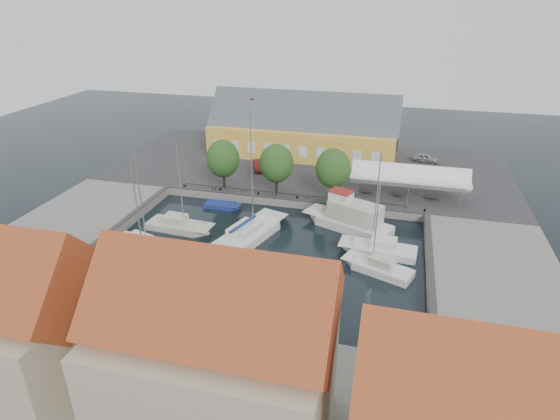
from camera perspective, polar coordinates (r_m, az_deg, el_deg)
name	(u,v)px	position (r m, az deg, el deg)	size (l,w,h in m)	color
ground	(266,247)	(48.69, -1.78, -4.51)	(140.00, 140.00, 0.00)	black
north_quay	(309,168)	(68.86, 3.56, 5.08)	(56.00, 26.00, 1.00)	#2D2D30
west_quay	(69,227)	(56.60, -24.33, -1.88)	(12.00, 24.00, 1.00)	slate
east_quay	(497,283)	(46.29, 24.90, -8.13)	(12.00, 24.00, 1.00)	slate
south_bank	(174,398)	(32.93, -12.75, -21.40)	(56.00, 14.00, 1.00)	slate
quay_edge_fittings	(277,218)	(52.23, -0.32, -1.00)	(56.00, 24.72, 0.40)	#383533
warehouse	(300,131)	(73.15, 2.46, 9.54)	(28.56, 14.00, 9.55)	gold
tent_canopy	(410,177)	(58.75, 15.52, 3.89)	(14.00, 4.00, 2.83)	white
quay_trees	(276,163)	(57.70, -0.43, 5.71)	(18.20, 4.20, 6.30)	black
car_silver	(426,158)	(72.92, 17.33, 6.07)	(1.51, 3.76, 1.28)	#A0A1A7
car_red	(259,165)	(66.74, -2.60, 5.50)	(1.41, 4.05, 1.33)	maroon
center_sailboat	(247,236)	(50.02, -4.00, -3.23)	(6.40, 11.62, 15.12)	silver
trawler	(350,220)	(52.48, 8.59, -1.23)	(10.58, 6.66, 5.00)	silver
east_boat_a	(380,251)	(48.55, 12.06, -4.85)	(8.02, 3.16, 11.17)	silver
east_boat_b	(379,269)	(45.42, 11.96, -7.10)	(7.06, 4.50, 9.51)	silver
west_boat_b	(178,227)	(53.28, -12.29, -2.04)	(7.83, 3.19, 10.54)	#B9B5A6
west_boat_c	(142,249)	(49.84, -16.48, -4.55)	(8.53, 4.89, 11.13)	silver
west_boat_d	(136,272)	(46.14, -17.13, -7.19)	(9.26, 5.42, 11.93)	silver
launch_sw	(101,276)	(46.93, -20.98, -7.49)	(4.22, 3.94, 0.98)	silver
launch_nw	(222,207)	(57.80, -7.08, 0.42)	(4.64, 1.96, 0.88)	navy
townhouses	(179,364)	(27.14, -12.21, -17.87)	(36.30, 8.50, 12.00)	tan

